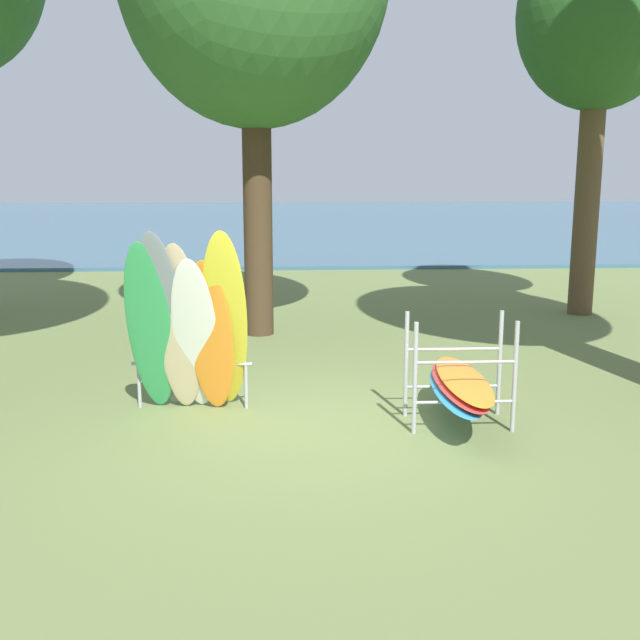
# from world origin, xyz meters

# --- Properties ---
(ground_plane) EXTENTS (80.00, 80.00, 0.00)m
(ground_plane) POSITION_xyz_m (0.00, 0.00, 0.00)
(ground_plane) COLOR olive
(lake_water) EXTENTS (80.00, 36.00, 0.10)m
(lake_water) POSITION_xyz_m (0.00, 30.94, 0.05)
(lake_water) COLOR #38607A
(lake_water) RESTS_ON ground
(tree_mid_behind) EXTENTS (3.01, 3.01, 7.33)m
(tree_mid_behind) POSITION_xyz_m (5.43, 6.38, 5.50)
(tree_mid_behind) COLOR brown
(tree_mid_behind) RESTS_ON ground
(leaning_board_pile) EXTENTS (1.46, 1.02, 2.23)m
(leaning_board_pile) POSITION_xyz_m (-1.54, 0.44, 1.03)
(leaning_board_pile) COLOR #339E56
(leaning_board_pile) RESTS_ON ground
(board_storage_rack) EXTENTS (1.15, 2.12, 1.25)m
(board_storage_rack) POSITION_xyz_m (1.55, -0.00, 0.47)
(board_storage_rack) COLOR #9EA0A5
(board_storage_rack) RESTS_ON ground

